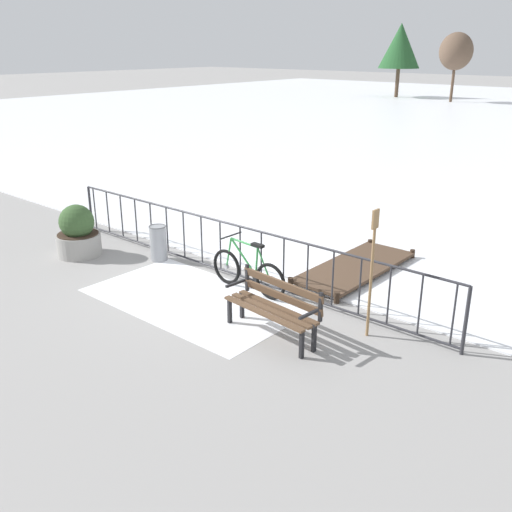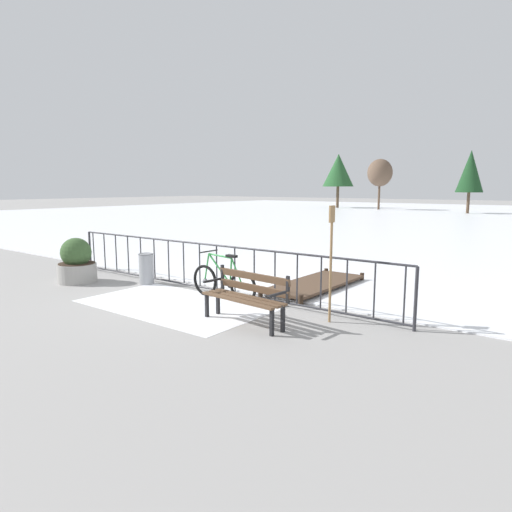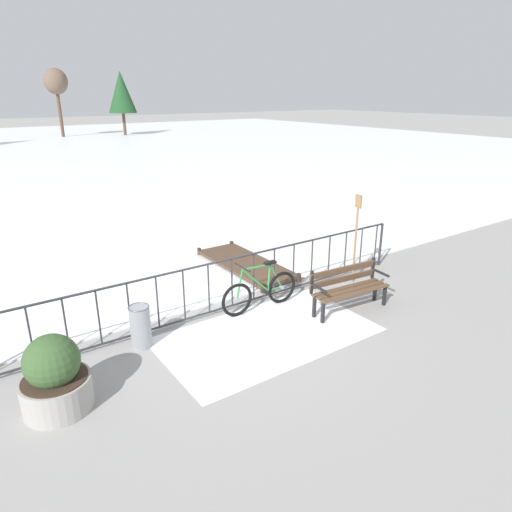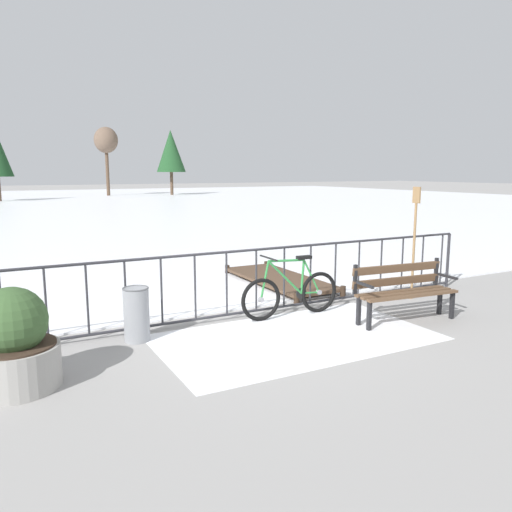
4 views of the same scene
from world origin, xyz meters
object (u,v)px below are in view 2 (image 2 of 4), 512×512
(park_bench, at_px, (247,293))
(trash_bin, at_px, (146,269))
(bicycle_near_railing, at_px, (223,282))
(oar_upright, at_px, (331,256))
(planter_with_shrub, at_px, (77,263))

(park_bench, bearing_deg, trash_bin, 165.75)
(bicycle_near_railing, relative_size, oar_upright, 0.86)
(bicycle_near_railing, bearing_deg, planter_with_shrub, -167.45)
(trash_bin, bearing_deg, park_bench, -14.25)
(bicycle_near_railing, distance_m, trash_bin, 2.43)
(bicycle_near_railing, height_order, trash_bin, bicycle_near_railing)
(trash_bin, bearing_deg, oar_upright, -0.94)
(bicycle_near_railing, distance_m, park_bench, 1.70)
(park_bench, height_order, oar_upright, oar_upright)
(park_bench, distance_m, oar_upright, 1.54)
(bicycle_near_railing, xyz_separation_m, planter_with_shrub, (-3.94, -0.88, 0.10))
(planter_with_shrub, xyz_separation_m, oar_upright, (6.41, 0.80, 0.67))
(trash_bin, bearing_deg, bicycle_near_railing, 0.02)
(oar_upright, bearing_deg, planter_with_shrub, -172.93)
(bicycle_near_railing, height_order, park_bench, bicycle_near_railing)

